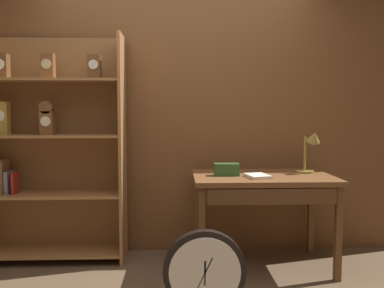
{
  "coord_description": "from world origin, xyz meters",
  "views": [
    {
      "loc": [
        0.0,
        -2.44,
        1.3
      ],
      "look_at": [
        0.12,
        0.68,
        1.06
      ],
      "focal_mm": 37.63,
      "sensor_mm": 36.0,
      "label": 1
    }
  ],
  "objects_px": {
    "workbench": "(263,187)",
    "desk_lamp": "(311,148)",
    "open_repair_manual": "(257,176)",
    "bookshelf": "(47,150)",
    "round_clock_large": "(204,273)",
    "toolbox_small": "(226,169)"
  },
  "relations": [
    {
      "from": "workbench",
      "to": "desk_lamp",
      "type": "bearing_deg",
      "value": 13.98
    },
    {
      "from": "desk_lamp",
      "to": "open_repair_manual",
      "type": "height_order",
      "value": "desk_lamp"
    },
    {
      "from": "bookshelf",
      "to": "round_clock_large",
      "type": "xyz_separation_m",
      "value": [
        1.32,
        -1.1,
        -0.69
      ]
    },
    {
      "from": "toolbox_small",
      "to": "open_repair_manual",
      "type": "xyz_separation_m",
      "value": [
        0.24,
        -0.12,
        -0.04
      ]
    },
    {
      "from": "desk_lamp",
      "to": "toolbox_small",
      "type": "bearing_deg",
      "value": -172.77
    },
    {
      "from": "bookshelf",
      "to": "open_repair_manual",
      "type": "height_order",
      "value": "bookshelf"
    },
    {
      "from": "round_clock_large",
      "to": "workbench",
      "type": "bearing_deg",
      "value": 56.12
    },
    {
      "from": "workbench",
      "to": "round_clock_large",
      "type": "height_order",
      "value": "workbench"
    },
    {
      "from": "bookshelf",
      "to": "desk_lamp",
      "type": "relative_size",
      "value": 5.18
    },
    {
      "from": "desk_lamp",
      "to": "toolbox_small",
      "type": "distance_m",
      "value": 0.76
    },
    {
      "from": "open_repair_manual",
      "to": "bookshelf",
      "type": "bearing_deg",
      "value": 155.59
    },
    {
      "from": "desk_lamp",
      "to": "open_repair_manual",
      "type": "bearing_deg",
      "value": -157.0
    },
    {
      "from": "desk_lamp",
      "to": "workbench",
      "type": "bearing_deg",
      "value": -166.02
    },
    {
      "from": "workbench",
      "to": "open_repair_manual",
      "type": "relative_size",
      "value": 5.25
    },
    {
      "from": "bookshelf",
      "to": "round_clock_large",
      "type": "bearing_deg",
      "value": -39.78
    },
    {
      "from": "bookshelf",
      "to": "workbench",
      "type": "height_order",
      "value": "bookshelf"
    },
    {
      "from": "toolbox_small",
      "to": "desk_lamp",
      "type": "bearing_deg",
      "value": 7.23
    },
    {
      "from": "bookshelf",
      "to": "open_repair_manual",
      "type": "bearing_deg",
      "value": -12.32
    },
    {
      "from": "bookshelf",
      "to": "workbench",
      "type": "relative_size",
      "value": 1.71
    },
    {
      "from": "bookshelf",
      "to": "open_repair_manual",
      "type": "relative_size",
      "value": 8.98
    },
    {
      "from": "round_clock_large",
      "to": "desk_lamp",
      "type": "bearing_deg",
      "value": 43.21
    },
    {
      "from": "round_clock_large",
      "to": "toolbox_small",
      "type": "bearing_deg",
      "value": 73.74
    }
  ]
}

